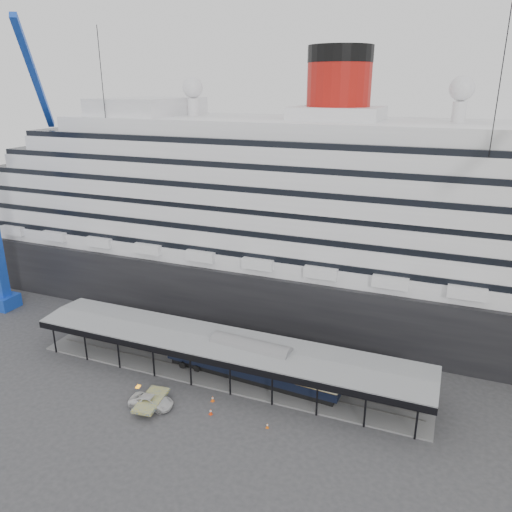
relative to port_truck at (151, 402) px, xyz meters
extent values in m
plane|color=#333335|center=(5.15, 5.20, -0.77)|extent=(200.00, 200.00, 0.00)
cube|color=black|center=(5.15, 37.20, 4.23)|extent=(130.00, 30.00, 10.00)
cylinder|color=#A4130D|center=(13.15, 37.20, 36.63)|extent=(10.00, 10.00, 9.00)
cylinder|color=black|center=(13.15, 37.20, 41.88)|extent=(10.10, 10.10, 2.50)
sphere|color=silver|center=(-12.85, 37.20, 36.93)|extent=(3.60, 3.60, 3.60)
sphere|color=silver|center=(31.15, 37.20, 36.93)|extent=(3.60, 3.60, 3.60)
cube|color=slate|center=(5.15, 10.20, -0.65)|extent=(56.00, 8.00, 0.24)
cube|color=slate|center=(5.15, 9.48, -0.49)|extent=(54.00, 0.08, 0.10)
cube|color=slate|center=(5.15, 10.92, -0.49)|extent=(54.00, 0.08, 0.10)
cube|color=black|center=(5.15, 5.70, 3.68)|extent=(56.00, 0.18, 0.90)
cube|color=black|center=(5.15, 14.70, 3.68)|extent=(56.00, 0.18, 0.90)
cube|color=slate|center=(5.15, 10.20, 4.41)|extent=(56.00, 9.00, 0.24)
cube|color=blue|center=(-40.85, 15.20, 0.43)|extent=(4.00, 4.00, 2.40)
cube|color=blue|center=(-32.46, 21.07, 38.43)|extent=(12.92, 17.86, 16.80)
cylinder|color=black|center=(-24.07, 26.95, 22.83)|extent=(0.12, 0.12, 47.21)
cylinder|color=black|center=(35.41, 25.44, 22.83)|extent=(0.12, 0.12, 47.21)
imported|color=silver|center=(0.00, 0.00, 0.00)|extent=(5.79, 3.17, 1.54)
cube|color=black|center=(9.26, 10.20, -0.13)|extent=(24.09, 4.24, 0.80)
cube|color=black|center=(9.26, 10.20, 0.90)|extent=(25.26, 4.77, 1.26)
cube|color=#C9BC91|center=(9.26, 10.20, 2.27)|extent=(25.26, 4.81, 1.48)
cube|color=black|center=(9.26, 10.20, 3.24)|extent=(25.26, 4.77, 0.46)
cube|color=#ED560D|center=(6.58, 3.89, -0.75)|extent=(0.49, 0.49, 0.03)
cone|color=#ED560D|center=(6.58, 3.89, -0.35)|extent=(0.41, 0.41, 0.79)
cylinder|color=white|center=(6.58, 3.89, -0.28)|extent=(0.25, 0.25, 0.15)
cube|color=red|center=(7.55, 1.41, -0.75)|extent=(0.54, 0.54, 0.03)
cone|color=red|center=(7.55, 1.41, -0.35)|extent=(0.45, 0.45, 0.79)
cylinder|color=white|center=(7.55, 1.41, -0.28)|extent=(0.25, 0.25, 0.15)
cube|color=#E05C0C|center=(14.88, 1.62, -0.75)|extent=(0.37, 0.37, 0.03)
cone|color=#E05C0C|center=(14.88, 1.62, -0.42)|extent=(0.31, 0.31, 0.66)
cylinder|color=white|center=(14.88, 1.62, -0.36)|extent=(0.21, 0.21, 0.13)
camera|label=1|loc=(31.87, -44.13, 37.52)|focal=35.00mm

